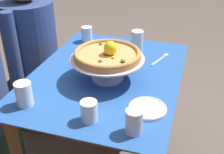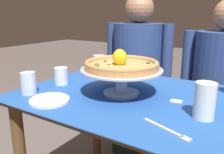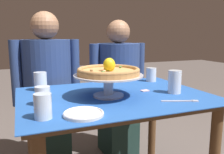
% 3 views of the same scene
% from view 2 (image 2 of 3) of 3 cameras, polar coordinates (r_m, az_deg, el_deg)
% --- Properties ---
extents(dining_table, '(1.09, 0.82, 0.74)m').
position_cam_2_polar(dining_table, '(1.20, 4.85, -9.93)').
color(dining_table, brown).
rests_on(dining_table, ground).
extents(pizza_stand, '(0.39, 0.39, 0.13)m').
position_cam_2_polar(pizza_stand, '(1.13, 2.31, 0.23)').
color(pizza_stand, '#B7B7C1').
rests_on(pizza_stand, dining_table).
extents(pizza, '(0.35, 0.35, 0.10)m').
position_cam_2_polar(pizza, '(1.11, 2.30, 3.09)').
color(pizza, tan).
rests_on(pizza, pizza_stand).
extents(water_glass_front_left, '(0.07, 0.07, 0.11)m').
position_cam_2_polar(water_glass_front_left, '(1.21, -19.49, -1.71)').
color(water_glass_front_left, silver).
rests_on(water_glass_front_left, dining_table).
extents(water_glass_side_left, '(0.07, 0.07, 0.09)m').
position_cam_2_polar(water_glass_side_left, '(1.33, -12.14, -0.03)').
color(water_glass_side_left, white).
rests_on(water_glass_side_left, dining_table).
extents(water_glass_back_left, '(0.08, 0.08, 0.12)m').
position_cam_2_polar(water_glass_back_left, '(1.56, -3.17, 2.94)').
color(water_glass_back_left, white).
rests_on(water_glass_back_left, dining_table).
extents(water_glass_side_right, '(0.08, 0.08, 0.14)m').
position_cam_2_polar(water_glass_side_right, '(0.94, 21.46, -5.73)').
color(water_glass_side_right, white).
rests_on(water_glass_side_right, dining_table).
extents(side_plate, '(0.18, 0.18, 0.02)m').
position_cam_2_polar(side_plate, '(1.09, -14.86, -5.38)').
color(side_plate, silver).
rests_on(side_plate, dining_table).
extents(dinner_fork, '(0.19, 0.09, 0.01)m').
position_cam_2_polar(dinner_fork, '(0.83, 13.43, -12.43)').
color(dinner_fork, '#B7B7C1').
rests_on(dinner_fork, dining_table).
extents(sugar_packet, '(0.05, 0.04, 0.00)m').
position_cam_2_polar(sugar_packet, '(1.09, 15.26, -5.68)').
color(sugar_packet, beige).
rests_on(sugar_packet, dining_table).
extents(diner_left, '(0.54, 0.41, 1.27)m').
position_cam_2_polar(diner_left, '(1.89, 6.15, 0.04)').
color(diner_left, '#1E3833').
rests_on(diner_left, ground).
extents(diner_right, '(0.53, 0.40, 1.22)m').
position_cam_2_polar(diner_right, '(1.73, 24.72, -3.74)').
color(diner_right, '#1E3833').
rests_on(diner_right, ground).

